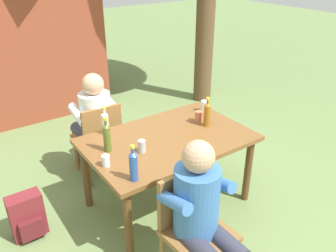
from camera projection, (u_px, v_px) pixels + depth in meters
name	position (u px, v px, depth m)	size (l,w,h in m)	color
ground_plane	(168.00, 201.00, 3.48)	(24.00, 24.00, 0.00)	#6B844C
dining_table	(168.00, 146.00, 3.19)	(1.49, 0.97, 0.73)	brown
chair_far_left	(99.00, 137.00, 3.66)	(0.45, 0.45, 0.87)	olive
chair_near_left	(192.00, 223.00, 2.51)	(0.47, 0.47, 0.87)	olive
person_in_white_shirt	(94.00, 119.00, 3.67)	(0.47, 0.62, 1.18)	white
person_in_plaid_shirt	(203.00, 213.00, 2.36)	(0.47, 0.62, 1.18)	#3D70B2
bottle_olive	(107.00, 137.00, 2.89)	(0.06, 0.06, 0.31)	#566623
bottle_blue	(133.00, 165.00, 2.52)	(0.06, 0.06, 0.29)	#2D56A3
bottle_clear	(105.00, 122.00, 3.17)	(0.06, 0.06, 0.27)	white
bottle_amber	(207.00, 114.00, 3.31)	(0.06, 0.06, 0.29)	#996019
cup_steel	(142.00, 146.00, 2.90)	(0.06, 0.06, 0.11)	#B2B7BC
cup_glass	(106.00, 161.00, 2.72)	(0.06, 0.06, 0.10)	silver
cup_white	(204.00, 106.00, 3.63)	(0.07, 0.07, 0.12)	white
cup_terracotta	(199.00, 117.00, 3.42)	(0.07, 0.07, 0.11)	#BC6B47
backpack_by_near_side	(28.00, 217.00, 2.99)	(0.28, 0.21, 0.41)	maroon
brick_kiosk	(21.00, 9.00, 5.17)	(2.11, 2.06, 2.79)	brown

